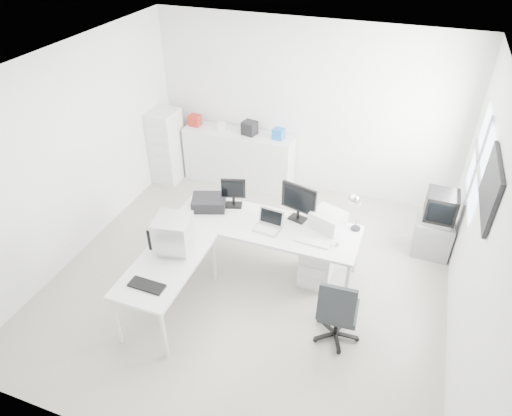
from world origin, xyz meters
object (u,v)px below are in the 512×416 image
(lcd_monitor_small, at_px, (233,193))
(crt_tv, at_px, (441,208))
(lcd_monitor_large, at_px, (299,203))
(laptop, at_px, (267,222))
(drawer_pedestal, at_px, (317,261))
(main_desk, at_px, (266,247))
(sideboard, at_px, (239,157))
(office_chair, at_px, (339,307))
(laser_printer, at_px, (328,220))
(filing_cabinet, at_px, (166,146))
(side_desk, at_px, (169,287))
(crt_monitor, at_px, (174,235))
(tv_cabinet, at_px, (432,237))
(inkjet_printer, at_px, (209,202))

(lcd_monitor_small, bearing_deg, crt_tv, 1.50)
(lcd_monitor_large, distance_m, laptop, 0.48)
(drawer_pedestal, distance_m, lcd_monitor_large, 0.81)
(drawer_pedestal, height_order, laptop, laptop)
(main_desk, xyz_separation_m, sideboard, (-1.18, 2.01, 0.10))
(office_chair, distance_m, sideboard, 3.67)
(main_desk, distance_m, laser_printer, 0.92)
(laptop, relative_size, sideboard, 0.18)
(office_chair, height_order, filing_cabinet, filing_cabinet)
(side_desk, height_order, office_chair, office_chair)
(lcd_monitor_large, distance_m, laser_printer, 0.43)
(laser_printer, xyz_separation_m, filing_cabinet, (-3.15, 1.45, -0.22))
(office_chair, height_order, sideboard, sideboard)
(lcd_monitor_small, height_order, laser_printer, lcd_monitor_small)
(lcd_monitor_small, bearing_deg, laser_printer, -17.97)
(lcd_monitor_large, distance_m, crt_monitor, 1.63)
(laser_printer, bearing_deg, laptop, -136.05)
(tv_cabinet, bearing_deg, laptop, -149.24)
(inkjet_printer, distance_m, lcd_monitor_large, 1.22)
(laptop, distance_m, crt_tv, 2.38)
(office_chair, relative_size, sideboard, 0.50)
(crt_monitor, bearing_deg, sideboard, 85.90)
(crt_tv, bearing_deg, drawer_pedestal, -142.59)
(main_desk, bearing_deg, lcd_monitor_large, 35.54)
(inkjet_printer, relative_size, crt_monitor, 1.00)
(drawer_pedestal, relative_size, laptop, 1.71)
(main_desk, height_order, drawer_pedestal, main_desk)
(main_desk, distance_m, filing_cabinet, 2.94)
(tv_cabinet, bearing_deg, drawer_pedestal, -142.59)
(drawer_pedestal, bearing_deg, laptop, -167.01)
(drawer_pedestal, distance_m, laser_printer, 0.59)
(drawer_pedestal, height_order, office_chair, office_chair)
(side_desk, distance_m, crt_tv, 3.71)
(main_desk, distance_m, sideboard, 2.33)
(lcd_monitor_small, distance_m, lcd_monitor_large, 0.90)
(main_desk, xyz_separation_m, lcd_monitor_small, (-0.55, 0.25, 0.58))
(laser_printer, distance_m, crt_tv, 1.62)
(sideboard, bearing_deg, crt_tv, -15.16)
(main_desk, height_order, office_chair, office_chair)
(crt_monitor, relative_size, office_chair, 0.47)
(main_desk, relative_size, office_chair, 2.53)
(lcd_monitor_small, bearing_deg, office_chair, -48.94)
(lcd_monitor_small, relative_size, sideboard, 0.21)
(laptop, relative_size, office_chair, 0.37)
(tv_cabinet, xyz_separation_m, sideboard, (-3.28, 0.89, 0.20))
(main_desk, relative_size, crt_tv, 4.80)
(office_chair, bearing_deg, main_desk, 141.33)
(laptop, bearing_deg, main_desk, 122.70)
(filing_cabinet, bearing_deg, main_desk, -34.77)
(lcd_monitor_large, bearing_deg, side_desk, -116.83)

